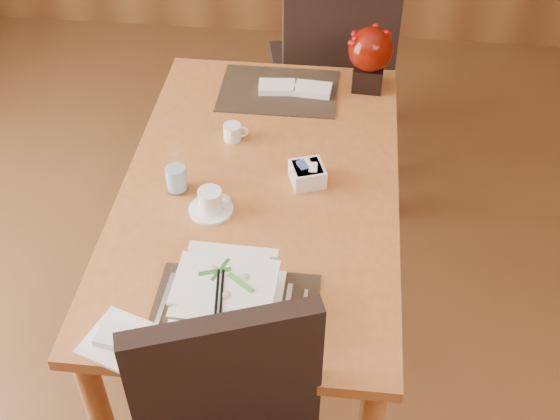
# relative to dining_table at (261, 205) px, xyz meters

# --- Properties ---
(dining_table) EXTENTS (0.90, 1.50, 0.75)m
(dining_table) POSITION_rel_dining_table_xyz_m (0.00, 0.00, 0.00)
(dining_table) COLOR #B56932
(dining_table) RESTS_ON ground
(placemat_near) EXTENTS (0.45, 0.33, 0.01)m
(placemat_near) POSITION_rel_dining_table_xyz_m (0.00, -0.55, 0.10)
(placemat_near) COLOR black
(placemat_near) RESTS_ON dining_table
(placemat_far) EXTENTS (0.45, 0.33, 0.01)m
(placemat_far) POSITION_rel_dining_table_xyz_m (0.00, 0.55, 0.10)
(placemat_far) COLOR black
(placemat_far) RESTS_ON dining_table
(soup_setting) EXTENTS (0.30, 0.30, 0.12)m
(soup_setting) POSITION_rel_dining_table_xyz_m (-0.02, -0.53, 0.15)
(soup_setting) COLOR white
(soup_setting) RESTS_ON dining_table
(coffee_cup) EXTENTS (0.14, 0.14, 0.08)m
(coffee_cup) POSITION_rel_dining_table_xyz_m (-0.14, -0.15, 0.13)
(coffee_cup) COLOR white
(coffee_cup) RESTS_ON dining_table
(water_glass) EXTENTS (0.09, 0.09, 0.17)m
(water_glass) POSITION_rel_dining_table_xyz_m (-0.26, -0.06, 0.18)
(water_glass) COLOR white
(water_glass) RESTS_ON dining_table
(creamer_jug) EXTENTS (0.09, 0.09, 0.06)m
(creamer_jug) POSITION_rel_dining_table_xyz_m (-0.13, 0.23, 0.13)
(creamer_jug) COLOR white
(creamer_jug) RESTS_ON dining_table
(sugar_caddy) EXTENTS (0.13, 0.13, 0.06)m
(sugar_caddy) POSITION_rel_dining_table_xyz_m (0.15, 0.03, 0.13)
(sugar_caddy) COLOR white
(sugar_caddy) RESTS_ON dining_table
(berry_decor) EXTENTS (0.17, 0.17, 0.25)m
(berry_decor) POSITION_rel_dining_table_xyz_m (0.34, 0.62, 0.24)
(berry_decor) COLOR black
(berry_decor) RESTS_ON dining_table
(napkins_far) EXTENTS (0.28, 0.10, 0.02)m
(napkins_far) POSITION_rel_dining_table_xyz_m (0.07, 0.55, 0.12)
(napkins_far) COLOR white
(napkins_far) RESTS_ON dining_table
(bread_plate) EXTENTS (0.21, 0.21, 0.01)m
(bread_plate) POSITION_rel_dining_table_xyz_m (-0.28, -0.67, 0.10)
(bread_plate) COLOR white
(bread_plate) RESTS_ON dining_table
(far_chair) EXTENTS (0.60, 0.60, 1.08)m
(far_chair) POSITION_rel_dining_table_xyz_m (0.19, 1.03, -0.04)
(far_chair) COLOR black
(far_chair) RESTS_ON ground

